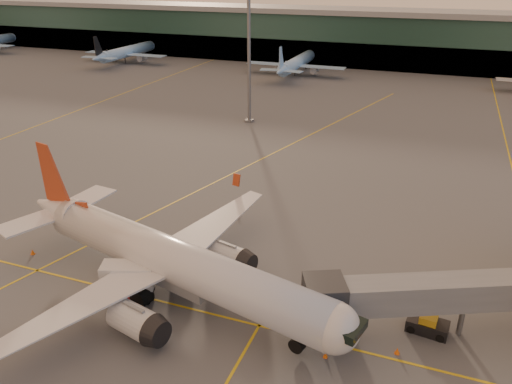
% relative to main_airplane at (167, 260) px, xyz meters
% --- Properties ---
extents(ground, '(600.00, 600.00, 0.00)m').
position_rel_main_airplane_xyz_m(ground, '(5.09, -6.40, -4.04)').
color(ground, '#4C4F54').
rests_on(ground, ground).
extents(taxi_markings, '(100.12, 173.00, 0.01)m').
position_rel_main_airplane_xyz_m(taxi_markings, '(-2.24, 38.09, -4.04)').
color(taxi_markings, gold).
rests_on(taxi_markings, ground).
extents(terminal, '(400.00, 20.00, 17.60)m').
position_rel_main_airplane_xyz_m(terminal, '(5.09, 135.39, 4.72)').
color(terminal, '#19382D').
rests_on(terminal, ground).
extents(mast_west_near, '(2.40, 2.40, 25.60)m').
position_rel_main_airplane_xyz_m(mast_west_near, '(-14.91, 59.60, 10.82)').
color(mast_west_near, slate).
rests_on(mast_west_near, ground).
extents(distant_aircraft_row, '(225.00, 34.00, 13.00)m').
position_rel_main_airplane_xyz_m(distant_aircraft_row, '(-48.66, 111.60, -4.04)').
color(distant_aircraft_row, '#95C5F9').
rests_on(distant_aircraft_row, ground).
extents(main_airplane, '(40.71, 37.08, 12.44)m').
position_rel_main_airplane_xyz_m(main_airplane, '(0.00, 0.00, 0.00)').
color(main_airplane, silver).
rests_on(main_airplane, ground).
extents(jet_bridge, '(27.70, 15.10, 6.07)m').
position_rel_main_airplane_xyz_m(jet_bridge, '(28.60, 4.69, 0.23)').
color(jet_bridge, slate).
rests_on(jet_bridge, ground).
extents(catering_truck, '(5.46, 3.76, 3.90)m').
position_rel_main_airplane_xyz_m(catering_truck, '(-3.28, -1.95, -1.83)').
color(catering_truck, red).
rests_on(catering_truck, ground).
extents(pushback_tug, '(3.80, 2.35, 1.85)m').
position_rel_main_airplane_xyz_m(pushback_tug, '(24.53, 3.25, -3.29)').
color(pushback_tug, black).
rests_on(pushback_tug, ground).
extents(cone_nose, '(0.46, 0.46, 0.58)m').
position_rel_main_airplane_xyz_m(cone_nose, '(22.34, -0.59, -3.76)').
color(cone_nose, '#F8610D').
rests_on(cone_nose, ground).
extents(cone_tail, '(0.49, 0.49, 0.62)m').
position_rel_main_airplane_xyz_m(cone_tail, '(-18.57, 1.08, -3.74)').
color(cone_tail, '#F8610D').
rests_on(cone_tail, ground).
extents(cone_wing_left, '(0.48, 0.48, 0.61)m').
position_rel_main_airplane_xyz_m(cone_wing_left, '(-0.10, 18.08, -3.75)').
color(cone_wing_left, '#F8610D').
rests_on(cone_wing_left, ground).
extents(cone_fwd, '(0.41, 0.41, 0.52)m').
position_rel_main_airplane_xyz_m(cone_fwd, '(16.73, -3.19, -3.79)').
color(cone_fwd, '#F8610D').
rests_on(cone_fwd, ground).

